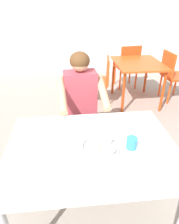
# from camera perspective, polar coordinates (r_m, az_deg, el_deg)

# --- Properties ---
(ground_plane) EXTENTS (12.00, 12.00, 0.05)m
(ground_plane) POSITION_cam_1_polar(r_m,az_deg,el_deg) (2.08, -0.36, -26.25)
(ground_plane) COLOR gray
(table_foreground) EXTENTS (1.26, 0.94, 0.73)m
(table_foreground) POSITION_cam_1_polar(r_m,az_deg,el_deg) (1.58, 0.68, -11.26)
(table_foreground) COLOR white
(table_foreground) RESTS_ON ground
(thali_tray) EXTENTS (0.28, 0.28, 0.03)m
(thali_tray) POSITION_cam_1_polar(r_m,az_deg,el_deg) (1.52, 3.36, -9.61)
(thali_tray) COLOR #B7BABF
(thali_tray) RESTS_ON table_foreground
(drinking_cup) EXTENTS (0.08, 0.08, 0.09)m
(drinking_cup) POSITION_cam_1_polar(r_m,az_deg,el_deg) (1.53, 11.67, -8.36)
(drinking_cup) COLOR #338CBF
(drinking_cup) RESTS_ON table_foreground
(chair_foreground) EXTENTS (0.47, 0.44, 0.82)m
(chair_foreground) POSITION_cam_1_polar(r_m,az_deg,el_deg) (2.48, -2.71, 0.25)
(chair_foreground) COLOR red
(chair_foreground) RESTS_ON ground
(diner_foreground) EXTENTS (0.52, 0.57, 1.22)m
(diner_foreground) POSITION_cam_1_polar(r_m,az_deg,el_deg) (2.17, -2.19, 3.06)
(diner_foreground) COLOR #2E2E2E
(diner_foreground) RESTS_ON ground
(table_background_red) EXTENTS (0.77, 0.91, 0.72)m
(table_background_red) POSITION_cam_1_polar(r_m,az_deg,el_deg) (3.62, 13.28, 11.96)
(table_background_red) COLOR #E04C19
(table_background_red) RESTS_ON ground
(chair_red_left) EXTENTS (0.48, 0.49, 0.82)m
(chair_red_left) POSITION_cam_1_polar(r_m,az_deg,el_deg) (3.50, 3.10, 9.41)
(chair_red_left) COLOR #D9491B
(chair_red_left) RESTS_ON ground
(chair_red_right) EXTENTS (0.40, 0.45, 0.87)m
(chair_red_right) POSITION_cam_1_polar(r_m,az_deg,el_deg) (3.92, 21.89, 10.12)
(chair_red_right) COLOR #E84817
(chair_red_right) RESTS_ON ground
(chair_red_far) EXTENTS (0.47, 0.45, 0.87)m
(chair_red_far) POSITION_cam_1_polar(r_m,az_deg,el_deg) (4.24, 10.65, 13.07)
(chair_red_far) COLOR #DF471A
(chair_red_far) RESTS_ON ground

